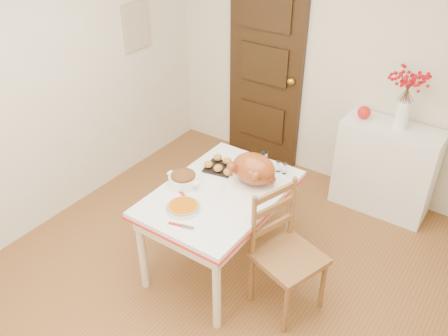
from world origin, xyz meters
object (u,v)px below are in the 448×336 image
Objects in this scene: kitchen_table at (220,229)px; chair_oak at (289,255)px; turkey_platter at (254,170)px; sideboard at (385,168)px; pumpkin_pie at (183,206)px.

chair_oak reaches higher than kitchen_table.
kitchen_table is 0.67m from chair_oak.
kitchen_table is at bearing -109.65° from turkey_platter.
sideboard is 0.89× the size of chair_oak.
pumpkin_pie is (-0.09, -0.34, 0.40)m from kitchen_table.
turkey_platter is at bearing -116.54° from sideboard.
sideboard is at bearing 64.13° from pumpkin_pie.
kitchen_table is 1.27× the size of chair_oak.
sideboard reaches higher than kitchen_table.
kitchen_table is (-0.81, -1.53, -0.06)m from sideboard.
sideboard is at bearing 12.25° from chair_oak.
turkey_platter is 0.61m from pumpkin_pie.
sideboard is at bearing 61.90° from kitchen_table.
chair_oak is 0.83m from pumpkin_pie.
sideboard is 1.61m from chair_oak.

